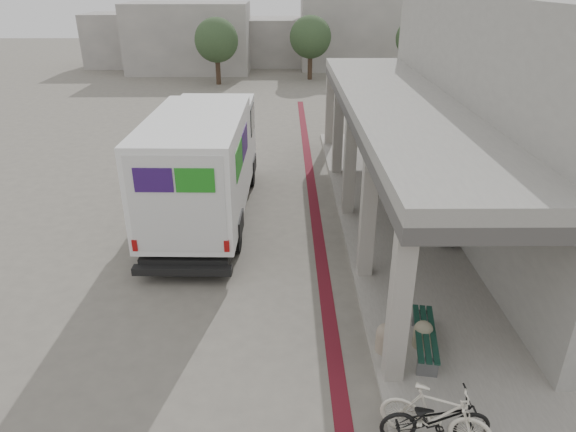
{
  "coord_description": "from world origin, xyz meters",
  "views": [
    {
      "loc": [
        -0.08,
        -11.54,
        7.47
      ],
      "look_at": [
        0.03,
        0.96,
        1.6
      ],
      "focal_mm": 32.0,
      "sensor_mm": 36.0,
      "label": 1
    }
  ],
  "objects_px": {
    "bench": "(425,337)",
    "utility_cabinet": "(452,227)",
    "bicycle_black": "(436,419)",
    "bicycle_cream": "(436,415)",
    "fedex_truck": "(204,162)"
  },
  "relations": [
    {
      "from": "fedex_truck",
      "to": "bicycle_cream",
      "type": "height_order",
      "value": "fedex_truck"
    },
    {
      "from": "bicycle_black",
      "to": "bicycle_cream",
      "type": "xyz_separation_m",
      "value": [
        0.0,
        -0.0,
        0.07
      ]
    },
    {
      "from": "bench",
      "to": "utility_cabinet",
      "type": "relative_size",
      "value": 2.11
    },
    {
      "from": "fedex_truck",
      "to": "bicycle_black",
      "type": "distance_m",
      "value": 10.84
    },
    {
      "from": "bench",
      "to": "bicycle_black",
      "type": "relative_size",
      "value": 1.06
    },
    {
      "from": "bench",
      "to": "utility_cabinet",
      "type": "xyz_separation_m",
      "value": [
        2.06,
        5.01,
        0.15
      ]
    },
    {
      "from": "utility_cabinet",
      "to": "bicycle_cream",
      "type": "bearing_deg",
      "value": -111.02
    },
    {
      "from": "fedex_truck",
      "to": "bicycle_cream",
      "type": "xyz_separation_m",
      "value": [
        5.18,
        -9.43,
        -1.29
      ]
    },
    {
      "from": "fedex_truck",
      "to": "bench",
      "type": "bearing_deg",
      "value": -49.96
    },
    {
      "from": "fedex_truck",
      "to": "bicycle_cream",
      "type": "bearing_deg",
      "value": -59.83
    },
    {
      "from": "fedex_truck",
      "to": "bicycle_cream",
      "type": "distance_m",
      "value": 10.84
    },
    {
      "from": "bicycle_black",
      "to": "utility_cabinet",
      "type": "bearing_deg",
      "value": -18.26
    },
    {
      "from": "bicycle_black",
      "to": "bicycle_cream",
      "type": "distance_m",
      "value": 0.07
    },
    {
      "from": "bench",
      "to": "bicycle_black",
      "type": "height_order",
      "value": "bicycle_black"
    },
    {
      "from": "bench",
      "to": "bicycle_cream",
      "type": "relative_size",
      "value": 1.06
    }
  ]
}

